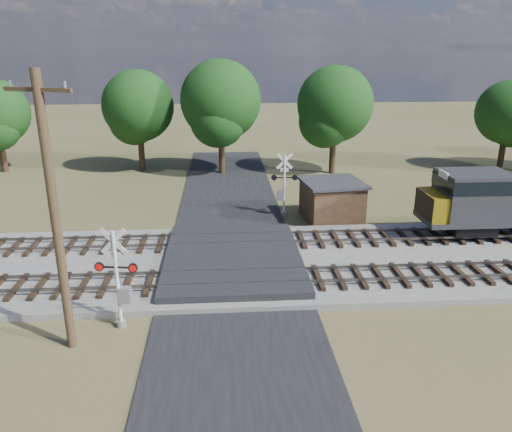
{
  "coord_description": "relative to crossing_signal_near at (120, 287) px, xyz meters",
  "views": [
    {
      "loc": [
        -0.48,
        -23.36,
        10.83
      ],
      "look_at": [
        1.3,
        2.0,
        2.21
      ],
      "focal_mm": 35.0,
      "sensor_mm": 36.0,
      "label": 1
    }
  ],
  "objects": [
    {
      "name": "crossing_signal_far",
      "position": [
        8.14,
        13.54,
        0.02
      ],
      "size": [
        1.75,
        0.38,
        4.35
      ],
      "rotation": [
        0.0,
        0.0,
        3.1
      ],
      "color": "silver",
      "rests_on": "ground"
    },
    {
      "name": "utility_pole",
      "position": [
        -1.71,
        -1.24,
        3.63
      ],
      "size": [
        2.4,
        0.95,
        10.22
      ],
      "rotation": [
        0.0,
        0.0,
        -0.33
      ],
      "color": "#3D2E1C",
      "rests_on": "ground"
    },
    {
      "name": "equipment_shed",
      "position": [
        11.29,
        12.72,
        -0.47
      ],
      "size": [
        4.24,
        4.24,
        2.6
      ],
      "rotation": [
        0.0,
        0.0,
        0.12
      ],
      "color": "#3F251B",
      "rests_on": "ground"
    },
    {
      "name": "ballast_bed",
      "position": [
        14.62,
        5.7,
        -1.64
      ],
      "size": [
        140.0,
        10.0,
        0.3
      ],
      "primitive_type": "cube",
      "color": "gray",
      "rests_on": "ground"
    },
    {
      "name": "crossing_panel",
      "position": [
        4.62,
        5.7,
        -1.47
      ],
      "size": [
        7.0,
        9.0,
        0.62
      ],
      "primitive_type": "cube",
      "color": "#262628",
      "rests_on": "ground"
    },
    {
      "name": "crossing_signal_near",
      "position": [
        0.0,
        0.0,
        0.0
      ],
      "size": [
        1.73,
        0.42,
        4.3
      ],
      "rotation": [
        0.0,
        0.0,
        -0.15
      ],
      "color": "silver",
      "rests_on": "ground"
    },
    {
      "name": "ground",
      "position": [
        4.62,
        5.2,
        -1.79
      ],
      "size": [
        160.0,
        160.0,
        0.0
      ],
      "primitive_type": "plane",
      "color": "#464A27",
      "rests_on": "ground"
    },
    {
      "name": "track_near",
      "position": [
        7.74,
        3.2,
        -1.38
      ],
      "size": [
        140.0,
        2.6,
        0.33
      ],
      "color": "black",
      "rests_on": "ballast_bed"
    },
    {
      "name": "track_far",
      "position": [
        7.74,
        8.2,
        -1.38
      ],
      "size": [
        140.0,
        2.6,
        0.33
      ],
      "color": "black",
      "rests_on": "ballast_bed"
    },
    {
      "name": "road",
      "position": [
        4.62,
        5.2,
        -1.75
      ],
      "size": [
        7.0,
        60.0,
        0.08
      ],
      "primitive_type": "cube",
      "color": "black",
      "rests_on": "ground"
    },
    {
      "name": "treeline",
      "position": [
        11.0,
        25.89,
        4.58
      ],
      "size": [
        85.54,
        10.92,
        10.88
      ],
      "color": "black",
      "rests_on": "ground"
    }
  ]
}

